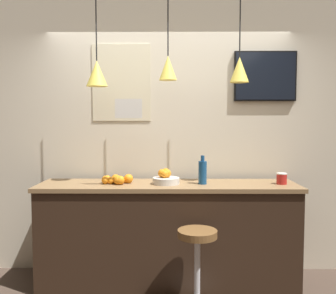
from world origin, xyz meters
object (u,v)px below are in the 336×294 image
at_px(bar_stool, 197,257).
at_px(spread_jar, 282,179).
at_px(juice_bottle, 203,172).
at_px(fruit_bowl, 166,178).
at_px(mounted_tv, 265,76).

xyz_separation_m(bar_stool, spread_jar, (0.83, 0.50, 0.58)).
bearing_deg(juice_bottle, fruit_bowl, 178.81).
bearing_deg(juice_bottle, spread_jar, -0.00).
relative_size(juice_bottle, mounted_tv, 0.43).
relative_size(bar_stool, mounted_tv, 1.09).
bearing_deg(mounted_tv, fruit_bowl, -159.98).
relative_size(fruit_bowl, spread_jar, 2.42).
distance_m(juice_bottle, spread_jar, 0.75).
height_order(bar_stool, juice_bottle, juice_bottle).
relative_size(spread_jar, mounted_tv, 0.17).
bearing_deg(spread_jar, bar_stool, -149.15).
bearing_deg(mounted_tv, spread_jar, -78.19).
distance_m(fruit_bowl, spread_jar, 1.10).
height_order(bar_stool, spread_jar, spread_jar).
bearing_deg(fruit_bowl, bar_stool, -61.99).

